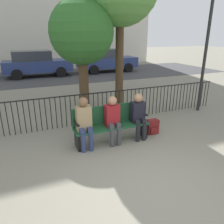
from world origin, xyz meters
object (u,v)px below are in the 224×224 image
at_px(seated_person_2, 138,114).
at_px(parked_car_2, 106,60).
at_px(seated_person_1, 113,117).
at_px(tree_1, 82,33).
at_px(park_bench, 111,122).
at_px(lamp_post, 208,35).
at_px(parked_car_1, 36,63).
at_px(backpack, 152,127).
at_px(seated_person_0, 84,121).

distance_m(seated_person_2, parked_car_2, 10.97).
bearing_deg(seated_person_1, parked_car_2, 69.85).
height_order(seated_person_2, tree_1, tree_1).
height_order(park_bench, lamp_post, lamp_post).
height_order(seated_person_2, parked_car_1, parked_car_1).
bearing_deg(lamp_post, seated_person_1, -163.10).
distance_m(lamp_post, parked_car_1, 10.56).
bearing_deg(seated_person_2, backpack, 10.91).
height_order(park_bench, seated_person_0, seated_person_0).
relative_size(seated_person_0, seated_person_2, 1.04).
height_order(seated_person_2, lamp_post, lamp_post).
xyz_separation_m(park_bench, seated_person_2, (0.70, -0.13, 0.18)).
xyz_separation_m(seated_person_0, parked_car_2, (4.57, 10.51, 0.14)).
relative_size(seated_person_1, tree_1, 0.32).
relative_size(park_bench, tree_1, 0.50).
bearing_deg(parked_car_2, parked_car_1, -179.02).
distance_m(backpack, parked_car_2, 10.76).
xyz_separation_m(seated_person_0, lamp_post, (4.50, 1.15, 1.85)).
height_order(park_bench, tree_1, tree_1).
relative_size(seated_person_2, parked_car_1, 0.28).
bearing_deg(tree_1, seated_person_1, -92.59).
xyz_separation_m(park_bench, parked_car_1, (-0.95, 10.29, 0.34)).
distance_m(park_bench, parked_car_2, 11.08).
bearing_deg(park_bench, tree_1, 87.24).
bearing_deg(park_bench, lamp_post, 15.07).
height_order(seated_person_0, seated_person_1, seated_person_0).
distance_m(tree_1, parked_car_1, 7.66).
distance_m(seated_person_1, seated_person_2, 0.70).
bearing_deg(tree_1, seated_person_2, -79.59).
relative_size(park_bench, seated_person_0, 1.51).
distance_m(seated_person_0, lamp_post, 5.00).
relative_size(backpack, tree_1, 0.10).
distance_m(backpack, tree_1, 3.97).
xyz_separation_m(tree_1, lamp_post, (3.66, -1.91, -0.07)).
height_order(seated_person_1, seated_person_2, seated_person_1).
distance_m(park_bench, seated_person_0, 0.75).
bearing_deg(seated_person_0, seated_person_2, -0.11).
height_order(tree_1, lamp_post, lamp_post).
height_order(lamp_post, parked_car_1, lamp_post).
relative_size(park_bench, seated_person_2, 1.58).
relative_size(seated_person_2, backpack, 3.07).
xyz_separation_m(seated_person_1, tree_1, (0.14, 3.06, 1.94)).
bearing_deg(backpack, park_bench, 178.43).
bearing_deg(lamp_post, tree_1, 152.48).
height_order(backpack, parked_car_2, parked_car_2).
distance_m(park_bench, backpack, 1.25).
bearing_deg(parked_car_1, backpack, -78.18).
xyz_separation_m(park_bench, lamp_post, (3.80, 1.02, 2.05)).
relative_size(seated_person_0, backpack, 3.20).
height_order(park_bench, backpack, park_bench).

